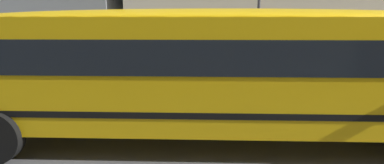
# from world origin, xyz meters

# --- Properties ---
(ground_plane) EXTENTS (400.00, 400.00, 0.00)m
(ground_plane) POSITION_xyz_m (0.00, 0.00, 0.00)
(ground_plane) COLOR #4C4C4F
(sidewalk_far) EXTENTS (120.00, 3.00, 0.01)m
(sidewalk_far) POSITION_xyz_m (0.00, 8.02, 0.01)
(sidewalk_far) COLOR gray
(sidewalk_far) RESTS_ON ground_plane
(lane_centreline) EXTENTS (110.00, 0.16, 0.01)m
(lane_centreline) POSITION_xyz_m (0.00, 0.00, 0.00)
(lane_centreline) COLOR silver
(lane_centreline) RESTS_ON ground_plane
(school_bus) EXTENTS (14.00, 3.39, 3.11)m
(school_bus) POSITION_xyz_m (0.85, -1.80, 1.85)
(school_bus) COLOR yellow
(school_bus) RESTS_ON ground_plane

